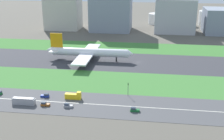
{
  "coord_description": "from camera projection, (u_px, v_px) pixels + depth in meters",
  "views": [
    {
      "loc": [
        9.17,
        -205.01,
        64.84
      ],
      "look_at": [
        -14.32,
        -36.5,
        6.0
      ],
      "focal_mm": 47.37,
      "sensor_mm": 36.0,
      "label": 1
    }
  ],
  "objects": [
    {
      "name": "ground_plane",
      "position": [
        138.0,
        62.0,
        214.28
      ],
      "size": [
        800.0,
        800.0,
        0.0
      ],
      "primitive_type": "plane",
      "color": "#5B564C"
    },
    {
      "name": "runway",
      "position": [
        138.0,
        62.0,
        214.27
      ],
      "size": [
        280.0,
        46.0,
        0.1
      ],
      "primitive_type": "cube",
      "color": "#38383D",
      "rests_on": "ground_plane"
    },
    {
      "name": "grass_median_north",
      "position": [
        141.0,
        48.0,
        252.64
      ],
      "size": [
        280.0,
        36.0,
        0.1
      ],
      "primitive_type": "cube",
      "color": "#3D7A33",
      "rests_on": "ground_plane"
    },
    {
      "name": "grass_median_south",
      "position": [
        135.0,
        83.0,
        175.89
      ],
      "size": [
        280.0,
        36.0,
        0.1
      ],
      "primitive_type": "cube",
      "color": "#427F38",
      "rests_on": "ground_plane"
    },
    {
      "name": "highway",
      "position": [
        130.0,
        107.0,
        145.94
      ],
      "size": [
        280.0,
        28.0,
        0.1
      ],
      "primitive_type": "cube",
      "color": "#4C4C4F",
      "rests_on": "ground_plane"
    },
    {
      "name": "highway_centerline",
      "position": [
        130.0,
        106.0,
        145.92
      ],
      "size": [
        266.0,
        0.5,
        0.01
      ],
      "primitive_type": "cube",
      "color": "silver",
      "rests_on": "highway"
    },
    {
      "name": "airliner",
      "position": [
        88.0,
        52.0,
        217.14
      ],
      "size": [
        65.0,
        56.0,
        19.7
      ],
      "color": "white",
      "rests_on": "runway"
    },
    {
      "name": "car_5",
      "position": [
        45.0,
        96.0,
        156.29
      ],
      "size": [
        4.4,
        1.8,
        2.0
      ],
      "color": "navy",
      "rests_on": "highway"
    },
    {
      "name": "car_4",
      "position": [
        45.0,
        104.0,
        146.48
      ],
      "size": [
        4.4,
        1.8,
        2.0
      ],
      "rotation": [
        0.0,
        0.0,
        3.14
      ],
      "color": "brown",
      "rests_on": "highway"
    },
    {
      "name": "truck_1",
      "position": [
        74.0,
        96.0,
        154.03
      ],
      "size": [
        8.4,
        2.5,
        4.0
      ],
      "color": "yellow",
      "rests_on": "highway"
    },
    {
      "name": "car_1",
      "position": [
        68.0,
        106.0,
        144.94
      ],
      "size": [
        4.4,
        1.8,
        2.0
      ],
      "rotation": [
        0.0,
        0.0,
        3.14
      ],
      "color": "#99999E",
      "rests_on": "highway"
    },
    {
      "name": "car_6",
      "position": [
        134.0,
        110.0,
        140.67
      ],
      "size": [
        4.4,
        1.8,
        2.0
      ],
      "rotation": [
        0.0,
        0.0,
        3.14
      ],
      "color": "#19662D",
      "rests_on": "highway"
    },
    {
      "name": "bus_0",
      "position": [
        24.0,
        101.0,
        147.61
      ],
      "size": [
        11.6,
        2.5,
        3.5
      ],
      "rotation": [
        0.0,
        0.0,
        3.14
      ],
      "color": "#99999E",
      "rests_on": "highway"
    },
    {
      "name": "traffic_light",
      "position": [
        128.0,
        88.0,
        157.03
      ],
      "size": [
        0.36,
        0.5,
        7.2
      ],
      "color": "#4C4C51",
      "rests_on": "highway"
    },
    {
      "name": "terminal_building",
      "position": [
        63.0,
        6.0,
        324.53
      ],
      "size": [
        37.23,
        27.94,
        50.19
      ],
      "primitive_type": "cube",
      "color": "beige",
      "rests_on": "ground_plane"
    },
    {
      "name": "hangar_building",
      "position": [
        111.0,
        7.0,
        317.44
      ],
      "size": [
        43.0,
        37.74,
        50.67
      ],
      "primitive_type": "cube",
      "color": "gray",
      "rests_on": "ground_plane"
    },
    {
      "name": "office_tower",
      "position": [
        175.0,
        15.0,
        311.15
      ],
      "size": [
        41.42,
        31.99,
        35.16
      ],
      "primitive_type": "cube",
      "color": "#B2B2B7",
      "rests_on": "ground_plane"
    },
    {
      "name": "fuel_tank_west",
      "position": [
        156.0,
        19.0,
        359.35
      ],
      "size": [
        18.58,
        18.58,
        12.85
      ],
      "primitive_type": "cylinder",
      "color": "silver",
      "rests_on": "ground_plane"
    },
    {
      "name": "fuel_tank_centre",
      "position": [
        181.0,
        18.0,
        355.19
      ],
      "size": [
        23.45,
        23.45,
        15.13
      ],
      "primitive_type": "cylinder",
      "color": "silver",
      "rests_on": "ground_plane"
    },
    {
      "name": "fuel_tank_east",
      "position": [
        208.0,
        18.0,
        350.73
      ],
      "size": [
        21.61,
        21.61,
        17.02
      ],
      "primitive_type": "cylinder",
      "color": "silver",
      "rests_on": "ground_plane"
    }
  ]
}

